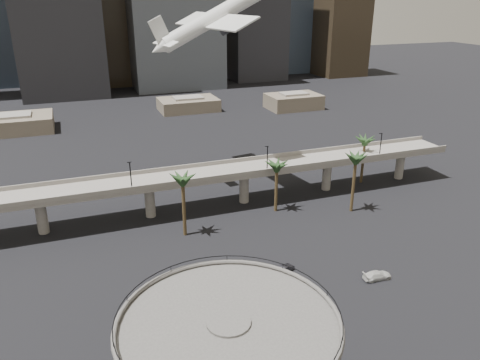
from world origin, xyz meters
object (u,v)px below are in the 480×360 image
object	(u,v)px
airborne_jet	(216,17)
car_c	(377,275)
overpass	(198,179)
car_a	(252,324)
car_b	(284,269)

from	to	relation	value
airborne_jet	car_c	xyz separation A→B (m)	(10.90, -55.18, -39.79)
overpass	car_c	world-z (taller)	overpass
car_a	car_b	size ratio (longest dim) A/B	1.09
airborne_jet	car_c	world-z (taller)	airborne_jet
car_b	car_c	bearing A→B (deg)	-141.56
airborne_jet	car_b	size ratio (longest dim) A/B	8.15
overpass	car_a	world-z (taller)	overpass
car_a	car_b	world-z (taller)	car_a
car_c	car_a	bearing A→B (deg)	102.92
car_a	car_c	distance (m)	25.26
airborne_jet	car_b	xyz separation A→B (m)	(-3.25, -47.77, -39.83)
car_a	car_c	xyz separation A→B (m)	(24.87, 4.39, -0.05)
overpass	car_b	size ratio (longest dim) A/B	30.81
airborne_jet	car_a	distance (m)	72.96
airborne_jet	car_c	size ratio (longest dim) A/B	6.79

